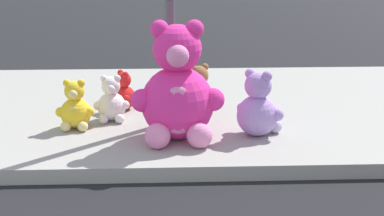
% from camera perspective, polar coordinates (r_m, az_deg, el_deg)
% --- Properties ---
extents(sidewalk, '(28.00, 4.40, 0.15)m').
position_cam_1_polar(sidewalk, '(7.46, -9.85, -0.24)').
color(sidewalk, '#9E9B93').
rests_on(sidewalk, ground_plane).
extents(plush_pink_large, '(0.97, 0.85, 1.26)m').
position_cam_1_polar(plush_pink_large, '(5.91, -1.46, 1.52)').
color(plush_pink_large, '#F22D93').
rests_on(plush_pink_large, sidewalk).
extents(plush_brown, '(0.43, 0.43, 0.59)m').
position_cam_1_polar(plush_brown, '(7.01, 0.62, 1.60)').
color(plush_brown, olive).
rests_on(plush_brown, sidewalk).
extents(plush_red, '(0.36, 0.34, 0.49)m').
position_cam_1_polar(plush_red, '(7.13, -6.98, 1.40)').
color(plush_red, red).
rests_on(plush_red, sidewalk).
extents(plush_lavender, '(0.51, 0.52, 0.72)m').
position_cam_1_polar(plush_lavender, '(6.14, 6.67, -0.10)').
color(plush_lavender, '#B28CD8').
rests_on(plush_lavender, sidewalk).
extents(plush_white, '(0.42, 0.37, 0.54)m').
position_cam_1_polar(plush_white, '(6.69, -8.08, 0.54)').
color(plush_white, white).
rests_on(plush_white, sidewalk).
extents(plush_yellow, '(0.43, 0.38, 0.56)m').
position_cam_1_polar(plush_yellow, '(6.47, -11.63, -0.09)').
color(plush_yellow, yellow).
rests_on(plush_yellow, sidewalk).
extents(plush_teal, '(0.40, 0.39, 0.55)m').
position_cam_1_polar(plush_teal, '(7.41, -1.06, 2.25)').
color(plush_teal, teal).
rests_on(plush_teal, sidewalk).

